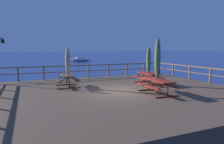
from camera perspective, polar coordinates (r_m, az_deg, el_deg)
ground_plane at (r=11.79m, az=1.76°, el=-9.28°), size 600.00×600.00×0.00m
wooden_deck at (r=11.68m, az=1.77°, el=-7.35°), size 14.68×12.19×0.82m
railing_waterside_far at (r=17.01m, az=-6.64°, el=0.90°), size 14.48×0.10×1.09m
railing_side_right at (r=15.86m, az=26.10°, el=-0.09°), size 0.10×11.99×1.09m
picnic_table_mid_centre at (r=14.12m, az=10.30°, el=-1.06°), size 1.52×2.03×0.78m
picnic_table_front_right at (r=13.11m, az=-12.47°, el=-1.71°), size 1.51×1.81×0.78m
picnic_table_mid_right at (r=11.11m, az=12.77°, el=-3.09°), size 1.51×2.26×0.78m
patio_umbrella_tall_back_left at (r=13.96m, az=10.33°, el=3.31°), size 0.32×0.32×2.58m
patio_umbrella_tall_back_right at (r=12.95m, az=-12.40°, el=2.87°), size 0.32×0.32×2.52m
patio_umbrella_short_mid at (r=10.94m, az=12.78°, el=3.79°), size 0.32×0.32×2.99m
sailboat_distant at (r=55.50m, az=-8.82°, el=3.58°), size 6.03×1.78×7.72m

